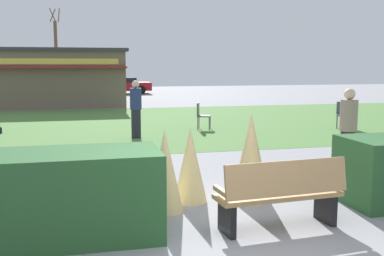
{
  "coord_description": "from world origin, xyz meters",
  "views": [
    {
      "loc": [
        -1.7,
        -4.91,
        2.15
      ],
      "look_at": [
        0.31,
        3.48,
        0.96
      ],
      "focal_mm": 43.14,
      "sensor_mm": 36.0,
      "label": 1
    }
  ],
  "objects": [
    {
      "name": "ornamental_grass_behind_right",
      "position": [
        -0.55,
        1.6,
        0.61
      ],
      "size": [
        0.54,
        0.54,
        1.23
      ],
      "primitive_type": "cone",
      "color": "#D1BC7F",
      "rests_on": "ground_plane"
    },
    {
      "name": "parked_car_center_slot",
      "position": [
        1.17,
        29.38,
        0.64
      ],
      "size": [
        4.21,
        2.09,
        1.2
      ],
      "color": "maroon",
      "rests_on": "ground_plane"
    },
    {
      "name": "lawn_patch",
      "position": [
        0.0,
        11.88,
        0.0
      ],
      "size": [
        36.0,
        12.0,
        0.01
      ],
      "primitive_type": "cube",
      "color": "#4C7A38",
      "rests_on": "ground_plane"
    },
    {
      "name": "ornamental_grass_behind_center",
      "position": [
        0.87,
        1.81,
        0.7
      ],
      "size": [
        0.62,
        0.62,
        1.4
      ],
      "primitive_type": "cone",
      "color": "#D1BC7F",
      "rests_on": "ground_plane"
    },
    {
      "name": "ground_plane",
      "position": [
        0.0,
        0.0,
        0.0
      ],
      "size": [
        80.0,
        80.0,
        0.0
      ],
      "primitive_type": "plane",
      "color": "gray"
    },
    {
      "name": "hedge_left",
      "position": [
        -1.86,
        0.81,
        0.55
      ],
      "size": [
        2.2,
        1.1,
        1.1
      ],
      "primitive_type": "cube",
      "color": "#28562B",
      "rests_on": "ground_plane"
    },
    {
      "name": "cafe_chair_west",
      "position": [
        2.17,
        9.87,
        0.53
      ],
      "size": [
        0.57,
        0.57,
        0.89
      ],
      "color": "#4C5156",
      "rests_on": "ground_plane"
    },
    {
      "name": "park_bench",
      "position": [
        0.78,
        0.48,
        0.48
      ],
      "size": [
        1.74,
        0.66,
        0.95
      ],
      "color": "tan",
      "rests_on": "ground_plane"
    },
    {
      "name": "parked_car_west_slot",
      "position": [
        -3.86,
        29.38,
        0.64
      ],
      "size": [
        4.23,
        2.11,
        1.2
      ],
      "color": "#B7BABF",
      "rests_on": "ground_plane"
    },
    {
      "name": "cafe_chair_east",
      "position": [
        6.93,
        9.03,
        0.53
      ],
      "size": [
        0.6,
        0.6,
        0.89
      ],
      "color": "#4C5156",
      "rests_on": "ground_plane"
    },
    {
      "name": "person_standing",
      "position": [
        -0.17,
        8.55,
        0.86
      ],
      "size": [
        0.34,
        0.34,
        1.69
      ],
      "rotation": [
        0.0,
        0.0,
        3.61
      ],
      "color": "#23232D",
      "rests_on": "ground_plane"
    },
    {
      "name": "ornamental_grass_behind_left",
      "position": [
        -0.08,
        1.99,
        0.59
      ],
      "size": [
        0.53,
        0.53,
        1.18
      ],
      "primitive_type": "cone",
      "color": "#D1BC7F",
      "rests_on": "ground_plane"
    },
    {
      "name": "food_kiosk",
      "position": [
        -3.09,
        20.71,
        1.49
      ],
      "size": [
        7.43,
        5.48,
        2.96
      ],
      "color": "#6B5B4C",
      "rests_on": "ground_plane"
    },
    {
      "name": "tree_right_bg",
      "position": [
        -3.7,
        36.76,
        3.07
      ],
      "size": [
        0.91,
        0.96,
        6.88
      ],
      "color": "brown",
      "rests_on": "ground_plane"
    },
    {
      "name": "person_strolling",
      "position": [
        3.41,
        3.15,
        0.86
      ],
      "size": [
        0.34,
        0.34,
        1.69
      ],
      "rotation": [
        0.0,
        0.0,
        4.85
      ],
      "color": "#23232D",
      "rests_on": "ground_plane"
    }
  ]
}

